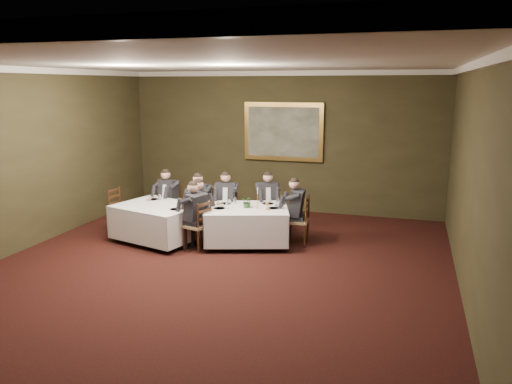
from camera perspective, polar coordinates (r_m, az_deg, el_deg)
The scene contains 28 objects.
ground at distance 8.44m, azimuth -5.83°, elevation -9.96°, with size 10.00×10.00×0.00m, color black.
ceiling at distance 7.83m, azimuth -6.40°, elevation 14.52°, with size 8.00×10.00×0.10m, color silver.
back_wall at distance 12.64m, azimuth 2.96°, elevation 5.72°, with size 8.00×0.10×3.50m, color #302B18.
left_wall at distance 10.21m, azimuth -27.21°, elevation 2.83°, with size 0.10×10.00×3.50m, color #302B18.
right_wall at distance 7.36m, azimuth 23.83°, elevation -0.00°, with size 0.10×10.00×3.50m, color #302B18.
crown_molding at distance 7.82m, azimuth -6.39°, elevation 14.08°, with size 8.00×10.00×0.12m.
table_main at distance 10.05m, azimuth -1.09°, elevation -3.53°, with size 1.96×1.70×0.67m.
table_second at distance 10.44m, azimuth -11.15°, elevation -3.16°, with size 1.92×1.65×0.67m.
chair_main_backleft at distance 10.92m, azimuth -3.35°, elevation -3.16°, with size 0.50×0.49×1.00m.
diner_main_backleft at distance 10.85m, azimuth -3.37°, elevation -2.01°, with size 0.47×0.54×1.35m.
chair_main_backright at distance 10.91m, azimuth 1.28°, elevation -3.15°, with size 0.57×0.56×1.00m.
diner_main_backright at distance 10.84m, azimuth 1.29°, elevation -2.01°, with size 0.56×0.60×1.35m.
chair_main_endleft at distance 10.16m, azimuth -6.99°, elevation -4.41°, with size 0.46×0.47×1.00m.
diner_main_endleft at distance 10.10m, azimuth -6.96°, elevation -3.17°, with size 0.51×0.45×1.35m.
chair_main_endright at distance 10.13m, azimuth 4.83°, elevation -4.41°, with size 0.44×0.46×1.00m.
diner_main_endright at distance 10.07m, azimuth 4.79°, elevation -3.16°, with size 0.50×0.44×1.35m.
chair_sec_backleft at distance 11.37m, azimuth -9.81°, elevation -2.70°, with size 0.52×0.50×1.00m.
diner_sec_backleft at distance 11.31m, azimuth -9.89°, elevation -1.60°, with size 0.49×0.55×1.35m.
chair_sec_backright at distance 10.81m, azimuth -6.33°, elevation -3.37°, with size 0.47×0.45×1.00m.
diner_sec_backright at distance 10.74m, azimuth -6.38°, elevation -2.21°, with size 0.44×0.50×1.35m.
chair_sec_endright at distance 9.82m, azimuth -6.66°, elevation -5.00°, with size 0.53×0.54×1.00m.
diner_sec_endright at distance 9.76m, azimuth -6.74°, elevation -3.71°, with size 0.57×0.52×1.35m.
chair_sec_endleft at distance 11.20m, azimuth -15.02°, elevation -3.17°, with size 0.46×0.48×1.00m.
centerpiece at distance 9.93m, azimuth -0.98°, elevation -1.05°, with size 0.24×0.21×0.27m, color #2D5926.
candlestick at distance 9.88m, azimuth 0.19°, elevation -0.97°, with size 0.06×0.06×0.43m.
place_setting_table_main at distance 10.32m, azimuth -3.20°, elevation -1.14°, with size 0.33×0.31×0.14m.
place_setting_table_second at distance 10.89m, azimuth -11.37°, elevation -0.65°, with size 0.33×0.31×0.14m.
painting at distance 12.54m, azimuth 3.15°, elevation 6.89°, with size 2.01×0.09×1.45m.
Camera 1 is at (3.13, -7.17, 3.17)m, focal length 35.00 mm.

